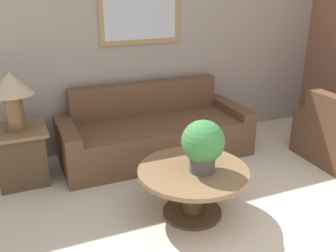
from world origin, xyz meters
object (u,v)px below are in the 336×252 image
Objects in this scene: coffee_table at (193,182)px; side_table at (22,155)px; couch_main at (155,134)px; potted_plant_on_table at (203,144)px; table_lamp at (11,90)px.

side_table reaches higher than coffee_table.
potted_plant_on_table is at bearing -93.86° from couch_main.
potted_plant_on_table is at bearing -42.63° from table_lamp.
potted_plant_on_table is at bearing -48.15° from coffee_table.
couch_main is 3.79× the size of table_lamp.
potted_plant_on_table is (0.05, -0.06, 0.38)m from coffee_table.
table_lamp reaches higher than couch_main.
table_lamp is (0.00, -0.00, 0.70)m from side_table.
coffee_table is at bearing -96.37° from couch_main.
side_table is (-1.37, 1.25, -0.03)m from coffee_table.
potted_plant_on_table reaches higher than coffee_table.
couch_main is 1.44m from potted_plant_on_table.
table_lamp is 1.95m from potted_plant_on_table.
couch_main is 3.79× the size of side_table.
coffee_table is at bearing -42.40° from side_table.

